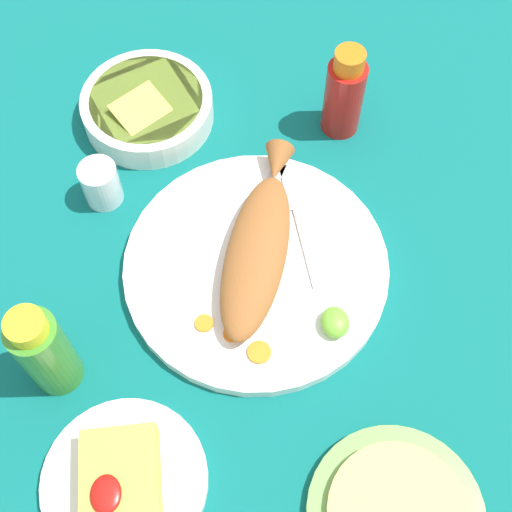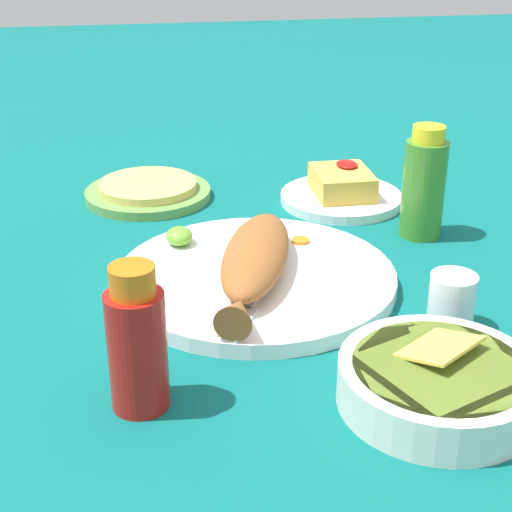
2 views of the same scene
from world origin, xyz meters
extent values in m
plane|color=#0C605B|center=(0.00, 0.00, 0.00)|extent=(4.00, 4.00, 0.00)
cylinder|color=white|center=(0.00, 0.00, 0.01)|extent=(0.33, 0.33, 0.02)
ellipsoid|color=#935628|center=(0.00, 0.00, 0.04)|extent=(0.24, 0.14, 0.04)
cone|color=#935628|center=(-0.13, 0.04, 0.04)|extent=(0.06, 0.05, 0.04)
cube|color=silver|center=(-0.04, 0.00, 0.02)|extent=(0.11, 0.06, 0.00)
cube|color=silver|center=(-0.12, 0.04, 0.02)|extent=(0.07, 0.05, 0.00)
cube|color=silver|center=(-0.01, 0.07, 0.02)|extent=(0.12, 0.02, 0.00)
cube|color=silver|center=(-0.11, 0.06, 0.02)|extent=(0.07, 0.02, 0.00)
cylinder|color=orange|center=(0.07, -0.07, 0.02)|extent=(0.02, 0.02, 0.00)
cylinder|color=orange|center=(0.09, -0.04, 0.02)|extent=(0.02, 0.02, 0.00)
cylinder|color=orange|center=(0.12, -0.01, 0.02)|extent=(0.03, 0.03, 0.00)
ellipsoid|color=#6BB233|center=(0.09, 0.08, 0.03)|extent=(0.04, 0.03, 0.02)
cylinder|color=#B21914|center=(-0.22, 0.14, 0.06)|extent=(0.05, 0.05, 0.11)
cylinder|color=orange|center=(-0.22, 0.14, 0.13)|extent=(0.04, 0.04, 0.03)
cylinder|color=#3D8428|center=(0.11, -0.24, 0.07)|extent=(0.06, 0.06, 0.13)
cylinder|color=yellow|center=(0.11, -0.24, 0.14)|extent=(0.04, 0.04, 0.02)
cylinder|color=silver|center=(-0.13, -0.19, 0.03)|extent=(0.05, 0.05, 0.06)
cylinder|color=white|center=(-0.13, -0.19, 0.01)|extent=(0.04, 0.04, 0.03)
cylinder|color=white|center=(0.24, -0.17, 0.01)|extent=(0.18, 0.18, 0.01)
cube|color=gold|center=(0.24, -0.17, 0.03)|extent=(0.10, 0.08, 0.04)
ellipsoid|color=#AD140F|center=(0.26, -0.18, 0.05)|extent=(0.04, 0.03, 0.01)
cylinder|color=white|center=(-0.26, -0.12, 0.02)|extent=(0.18, 0.18, 0.04)
cylinder|color=olive|center=(-0.26, -0.12, 0.03)|extent=(0.16, 0.16, 0.01)
cube|color=gold|center=(-0.23, -0.12, 0.04)|extent=(0.11, 0.10, 0.02)
camera|label=1|loc=(0.41, -0.05, 0.80)|focal=50.00mm
camera|label=2|loc=(-0.82, 0.14, 0.43)|focal=55.00mm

